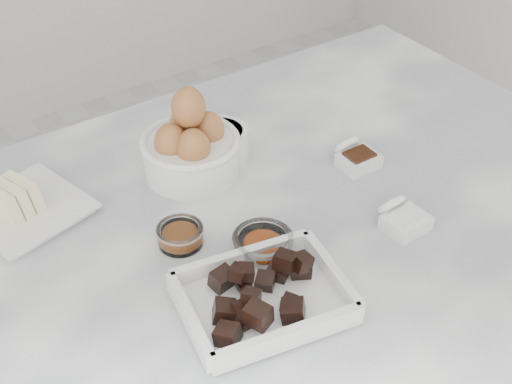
% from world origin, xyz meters
% --- Properties ---
extents(marble_slab, '(1.20, 0.80, 0.04)m').
position_xyz_m(marble_slab, '(0.00, 0.00, 0.92)').
color(marble_slab, white).
rests_on(marble_slab, cabinet).
extents(chocolate_dish, '(0.23, 0.19, 0.05)m').
position_xyz_m(chocolate_dish, '(-0.07, -0.12, 0.96)').
color(chocolate_dish, white).
rests_on(chocolate_dish, marble_slab).
extents(butter_plate, '(0.19, 0.19, 0.06)m').
position_xyz_m(butter_plate, '(-0.26, 0.21, 0.96)').
color(butter_plate, white).
rests_on(butter_plate, marble_slab).
extents(sugar_ramekin, '(0.09, 0.09, 0.05)m').
position_xyz_m(sugar_ramekin, '(0.05, 0.18, 0.97)').
color(sugar_ramekin, white).
rests_on(sugar_ramekin, marble_slab).
extents(egg_bowl, '(0.15, 0.15, 0.15)m').
position_xyz_m(egg_bowl, '(-0.00, 0.17, 0.99)').
color(egg_bowl, white).
rests_on(egg_bowl, marble_slab).
extents(honey_bowl, '(0.07, 0.07, 0.03)m').
position_xyz_m(honey_bowl, '(-0.10, 0.04, 0.95)').
color(honey_bowl, white).
rests_on(honey_bowl, marble_slab).
extents(zest_bowl, '(0.08, 0.08, 0.04)m').
position_xyz_m(zest_bowl, '(-0.02, -0.05, 0.96)').
color(zest_bowl, white).
rests_on(zest_bowl, marble_slab).
extents(vanilla_spoon, '(0.06, 0.07, 0.04)m').
position_xyz_m(vanilla_spoon, '(0.22, 0.04, 0.95)').
color(vanilla_spoon, white).
rests_on(vanilla_spoon, marble_slab).
extents(salt_spoon, '(0.06, 0.07, 0.05)m').
position_xyz_m(salt_spoon, '(0.17, -0.11, 0.96)').
color(salt_spoon, white).
rests_on(salt_spoon, marble_slab).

